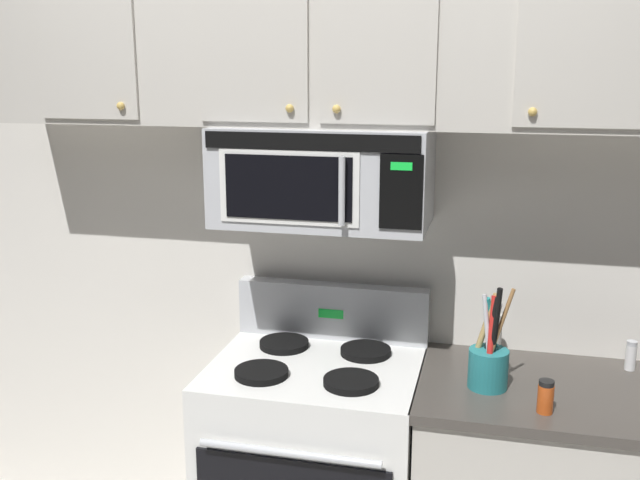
{
  "coord_description": "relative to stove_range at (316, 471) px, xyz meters",
  "views": [
    {
      "loc": [
        0.6,
        -1.99,
        1.96
      ],
      "look_at": [
        0.0,
        0.49,
        1.35
      ],
      "focal_mm": 41.11,
      "sensor_mm": 36.0,
      "label": 1
    }
  ],
  "objects": [
    {
      "name": "upper_cabinets",
      "position": [
        -0.0,
        0.15,
        1.56
      ],
      "size": [
        2.5,
        0.36,
        0.55
      ],
      "color": "#BCB7AD"
    },
    {
      "name": "pepper_mill",
      "position": [
        0.63,
        0.21,
        0.52
      ],
      "size": [
        0.04,
        0.04,
        0.17
      ],
      "primitive_type": "cylinder",
      "color": "#B7B2A8",
      "rests_on": "counter_segment"
    },
    {
      "name": "spice_jar",
      "position": [
        0.79,
        -0.2,
        0.48
      ],
      "size": [
        0.05,
        0.05,
        0.11
      ],
      "color": "#C64C19",
      "rests_on": "counter_segment"
    },
    {
      "name": "back_wall",
      "position": [
        0.0,
        0.37,
        0.88
      ],
      "size": [
        5.2,
        0.1,
        2.7
      ],
      "primitive_type": "cube",
      "color": "silver",
      "rests_on": "ground_plane"
    },
    {
      "name": "salt_shaker",
      "position": [
        1.1,
        0.22,
        0.49
      ],
      "size": [
        0.04,
        0.04,
        0.11
      ],
      "color": "white",
      "rests_on": "counter_segment"
    },
    {
      "name": "over_range_microwave",
      "position": [
        -0.0,
        0.12,
        1.11
      ],
      "size": [
        0.76,
        0.43,
        0.35
      ],
      "color": "#B7BABF"
    },
    {
      "name": "stove_range",
      "position": [
        0.0,
        0.0,
        0.0
      ],
      "size": [
        0.76,
        0.69,
        1.12
      ],
      "color": "white",
      "rests_on": "ground_plane"
    },
    {
      "name": "utensil_crock_teal",
      "position": [
        0.61,
        -0.05,
        0.53
      ],
      "size": [
        0.14,
        0.14,
        0.37
      ],
      "color": "teal",
      "rests_on": "counter_segment"
    }
  ]
}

